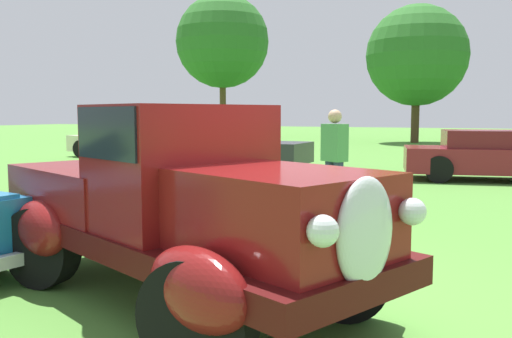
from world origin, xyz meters
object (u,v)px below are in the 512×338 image
at_px(show_car_cream, 119,142).
at_px(spectator_near_truck, 152,163).
at_px(feature_pickup_truck, 178,203).
at_px(spectator_between_cars, 334,158).
at_px(show_car_charcoal, 236,148).
at_px(show_car_burgundy, 485,156).

relative_size(show_car_cream, spectator_near_truck, 2.77).
distance_m(feature_pickup_truck, spectator_between_cars, 4.62).
xyz_separation_m(show_car_charcoal, spectator_near_truck, (2.64, -8.07, 0.31)).
bearing_deg(spectator_near_truck, feature_pickup_truck, -51.32).
height_order(spectator_near_truck, spectator_between_cars, same).
distance_m(show_car_charcoal, spectator_between_cars, 7.75).
bearing_deg(show_car_charcoal, show_car_cream, 163.55).
relative_size(show_car_cream, show_car_charcoal, 1.11).
height_order(feature_pickup_truck, show_car_charcoal, feature_pickup_truck).
bearing_deg(spectator_between_cars, spectator_near_truck, -137.29).
xyz_separation_m(show_car_charcoal, spectator_between_cars, (4.78, -6.09, 0.31)).
xyz_separation_m(feature_pickup_truck, show_car_burgundy, (2.09, 10.50, -0.26)).
relative_size(show_car_charcoal, spectator_near_truck, 2.49).
distance_m(show_car_burgundy, spectator_between_cars, 6.24).
height_order(show_car_cream, show_car_burgundy, same).
xyz_separation_m(feature_pickup_truck, spectator_between_cars, (0.04, 4.62, 0.05)).
height_order(show_car_burgundy, spectator_between_cars, spectator_between_cars).
xyz_separation_m(show_car_cream, show_car_burgundy, (12.40, -1.85, -0.00)).
height_order(feature_pickup_truck, spectator_near_truck, feature_pickup_truck).
relative_size(feature_pickup_truck, show_car_charcoal, 1.03).
bearing_deg(show_car_charcoal, spectator_near_truck, -71.92).
distance_m(feature_pickup_truck, show_car_burgundy, 10.71).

